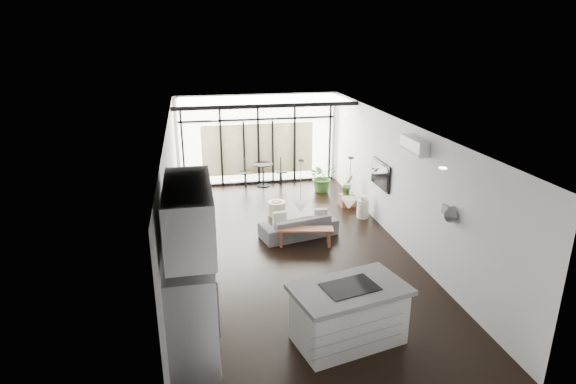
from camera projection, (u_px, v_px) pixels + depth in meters
name	position (u px, v px, depth m)	size (l,w,h in m)	color
floor	(291.00, 249.00, 10.78)	(5.00, 10.00, 0.00)	black
ceiling	(291.00, 125.00, 9.87)	(5.00, 10.00, 0.00)	silver
wall_left	(172.00, 198.00, 9.85)	(0.02, 10.00, 2.80)	silver
wall_right	(400.00, 183.00, 10.80)	(0.02, 10.00, 2.80)	silver
wall_back	(258.00, 139.00, 14.96)	(5.00, 0.02, 2.80)	silver
wall_front	(377.00, 322.00, 5.70)	(5.00, 0.02, 2.80)	silver
glazing	(258.00, 140.00, 14.85)	(5.00, 0.20, 2.80)	black
skylight	(262.00, 100.00, 13.59)	(4.70, 1.90, 0.06)	silver
neighbour_building	(258.00, 149.00, 15.01)	(3.50, 0.02, 1.60)	beige
island	(349.00, 314.00, 7.48)	(1.76, 1.04, 0.96)	white
cooktop	(350.00, 287.00, 7.32)	(0.82, 0.55, 0.01)	black
fridge	(192.00, 326.00, 6.52)	(0.67, 0.84, 1.73)	#9FA0A4
appliance_column	(191.00, 280.00, 7.07)	(0.62, 0.65, 2.40)	white
upper_cabinets	(189.00, 215.00, 6.38)	(0.62, 1.75, 0.86)	white
pendant_left	(301.00, 207.00, 7.60)	(0.26, 0.26, 0.18)	silver
pendant_right	(349.00, 204.00, 7.75)	(0.26, 0.26, 0.18)	silver
sofa	(299.00, 222.00, 11.35)	(1.81, 0.53, 0.71)	#535355
console_bench	(305.00, 237.00, 10.91)	(1.28, 0.32, 0.41)	brown
pouf	(277.00, 208.00, 12.67)	(0.46, 0.46, 0.37)	beige
crate	(347.00, 200.00, 13.38)	(0.40, 0.40, 0.30)	brown
plant_tall	(322.00, 180.00, 14.43)	(0.85, 0.94, 0.73)	#366228
plant_crate	(347.00, 190.00, 13.29)	(0.32, 0.59, 0.26)	#366228
milk_can	(363.00, 207.00, 12.47)	(0.31, 0.31, 0.60)	white
bistro_set	(263.00, 176.00, 14.96)	(1.38, 0.55, 0.66)	black
tv	(381.00, 174.00, 11.75)	(0.05, 1.10, 0.65)	black
ac_unit	(414.00, 146.00, 9.70)	(0.22, 0.90, 0.30)	white
framed_art	(172.00, 199.00, 9.35)	(0.04, 0.70, 0.90)	black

